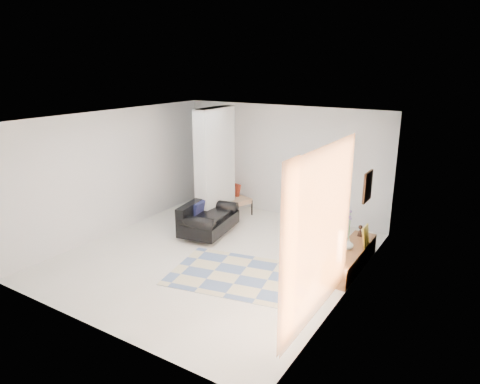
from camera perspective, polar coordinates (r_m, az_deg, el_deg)
The scene contains 17 objects.
floor at distance 8.86m, azimuth -3.31°, elevation -8.40°, with size 6.00×6.00×0.00m, color silver.
ceiling at distance 8.09m, azimuth -3.64°, elevation 9.88°, with size 6.00×6.00×0.00m, color white.
wall_back at distance 10.87m, azimuth 5.71°, elevation 4.09°, with size 6.00×6.00×0.00m, color silver.
wall_front at distance 6.31m, azimuth -19.47°, elevation -6.23°, with size 6.00×6.00×0.00m, color silver.
wall_left at distance 10.16m, azimuth -16.26°, elevation 2.61°, with size 6.00×6.00×0.00m, color silver.
wall_right at distance 7.21m, azimuth 14.72°, elevation -2.95°, with size 6.00×6.00×0.00m, color silver.
partition_column at distance 10.25m, azimuth -3.33°, elevation 3.37°, with size 0.35×1.20×2.80m, color #B8BEC0.
hallway_door at distance 11.98m, azimuth -3.48°, elevation 3.45°, with size 0.85×0.06×2.04m, color beige.
curtain at distance 6.19m, azimuth 10.79°, elevation -5.48°, with size 2.55×2.55×0.00m, color orange.
wall_art at distance 7.99m, azimuth 16.66°, elevation 0.70°, with size 0.04×0.45×0.55m, color #391E0F.
media_console at distance 8.54m, azimuth 14.56°, elevation -8.46°, with size 0.45×1.90×0.80m.
loveseat at distance 9.84m, azimuth -4.47°, elevation -3.57°, with size 1.11×1.63×0.76m.
daybed at distance 11.38m, azimuth -1.98°, elevation -0.34°, with size 1.65×1.09×0.77m.
area_rug at distance 8.06m, azimuth 0.04°, elevation -11.04°, with size 2.54×1.70×0.01m, color beige.
cylinder_lamp at distance 7.78m, azimuth 13.19°, elevation -7.04°, with size 0.10×0.10×0.57m, color white.
bronze_figurine at distance 9.04m, azimuth 15.73°, elevation -4.98°, with size 0.11×0.11×0.23m, color black, non-canonical shape.
vase at distance 8.37m, azimuth 14.22°, elevation -6.73°, with size 0.20×0.20×0.21m, color silver.
Camera 1 is at (4.66, -6.54, 3.75)m, focal length 32.00 mm.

